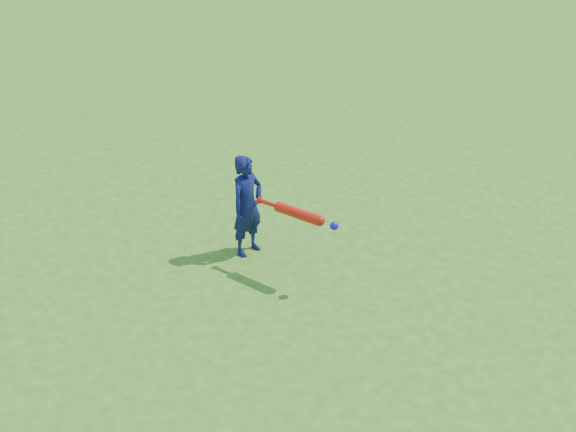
% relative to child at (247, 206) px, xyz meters
% --- Properties ---
extents(ground, '(80.00, 80.00, 0.00)m').
position_rel_child_xyz_m(ground, '(-0.02, 0.46, -0.53)').
color(ground, '#3B761C').
rests_on(ground, ground).
extents(child, '(0.29, 0.41, 1.05)m').
position_rel_child_xyz_m(child, '(0.00, 0.00, 0.00)').
color(child, '#0F1548').
rests_on(child, ground).
extents(bat_swing, '(0.90, 0.11, 0.10)m').
position_rel_child_xyz_m(bat_swing, '(0.70, -0.07, 0.15)').
color(bat_swing, red).
rests_on(bat_swing, ground).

